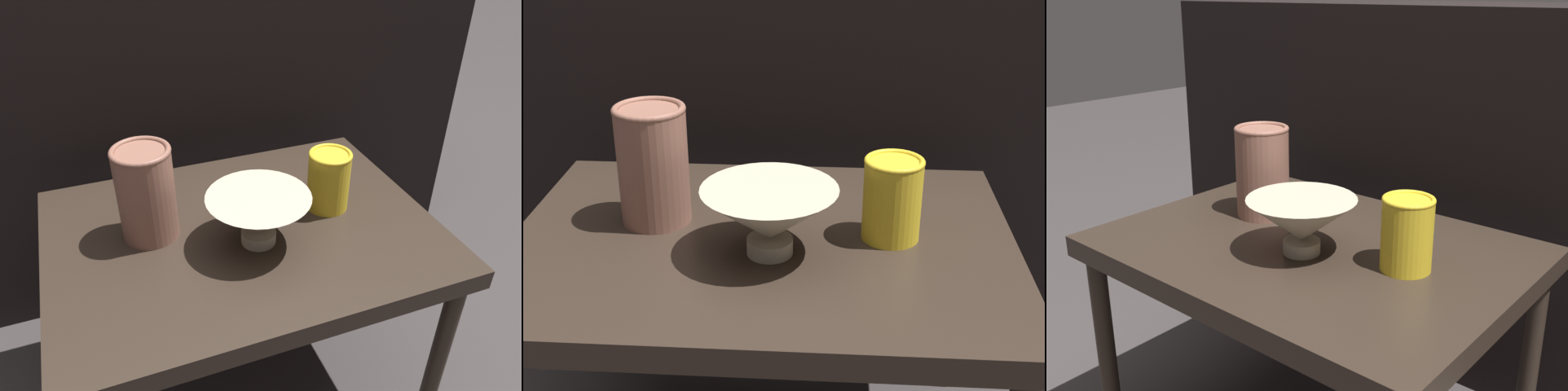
{
  "view_description": "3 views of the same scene",
  "coord_description": "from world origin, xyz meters",
  "views": [
    {
      "loc": [
        -0.25,
        -0.76,
        1.05
      ],
      "look_at": [
        0.03,
        -0.03,
        0.54
      ],
      "focal_mm": 35.0,
      "sensor_mm": 36.0,
      "label": 1
    },
    {
      "loc": [
        0.1,
        -0.95,
        0.96
      ],
      "look_at": [
        0.04,
        -0.04,
        0.54
      ],
      "focal_mm": 50.0,
      "sensor_mm": 36.0,
      "label": 2
    },
    {
      "loc": [
        0.65,
        -0.8,
        0.89
      ],
      "look_at": [
        0.03,
        -0.05,
        0.56
      ],
      "focal_mm": 42.0,
      "sensor_mm": 36.0,
      "label": 3
    }
  ],
  "objects": [
    {
      "name": "couch_backdrop",
      "position": [
        0.0,
        0.62,
        0.43
      ],
      "size": [
        1.6,
        0.5,
        0.86
      ],
      "color": "black",
      "rests_on": "ground_plane"
    },
    {
      "name": "vase_textured_left",
      "position": [
        -0.17,
        0.05,
        0.54
      ],
      "size": [
        0.11,
        0.11,
        0.19
      ],
      "color": "brown",
      "rests_on": "table"
    },
    {
      "name": "bowl",
      "position": [
        0.02,
        -0.05,
        0.51
      ],
      "size": [
        0.19,
        0.19,
        0.1
      ],
      "color": "#B2A88E",
      "rests_on": "table"
    },
    {
      "name": "table",
      "position": [
        0.0,
        0.0,
        0.4
      ],
      "size": [
        0.75,
        0.55,
        0.45
      ],
      "color": "#2D231C",
      "rests_on": "ground_plane"
    },
    {
      "name": "vase_colorful_right",
      "position": [
        0.19,
        0.01,
        0.51
      ],
      "size": [
        0.09,
        0.09,
        0.13
      ],
      "color": "gold",
      "rests_on": "table"
    }
  ]
}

